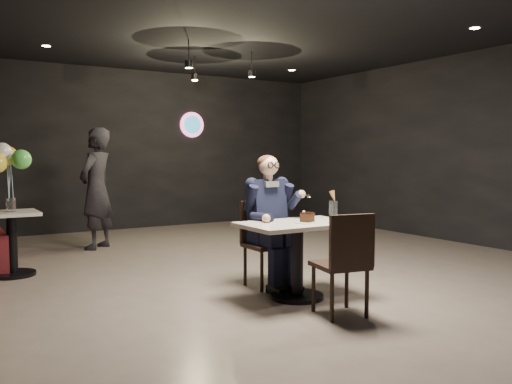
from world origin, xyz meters
TOP-DOWN VIEW (x-y plane):
  - floor at (0.00, 0.00)m, footprint 9.00×9.00m
  - wall_sign at (0.80, 4.47)m, footprint 0.50×0.06m
  - pendant_lights at (0.00, 2.00)m, footprint 1.40×1.20m
  - main_table at (-0.70, -1.23)m, footprint 1.10×0.70m
  - chair_far at (-0.70, -0.68)m, footprint 0.42×0.46m
  - chair_near at (-0.70, -1.88)m, footprint 0.50×0.53m
  - seated_man at (-0.70, -0.68)m, footprint 0.60×0.80m
  - dessert_plate at (-0.67, -1.33)m, footprint 0.21×0.21m
  - cake_slice at (-0.65, -1.32)m, footprint 0.14×0.13m
  - mint_leaf at (-0.62, -1.33)m, footprint 0.06×0.04m
  - sundae_glass at (-0.29, -1.28)m, footprint 0.09×0.09m
  - wafer_cone at (-0.30, -1.30)m, footprint 0.07×0.07m
  - side_table at (-2.95, 1.29)m, footprint 0.59×0.59m
  - balloon_vase at (-2.95, 1.29)m, footprint 0.11×0.11m
  - balloon_bunch at (-2.95, 1.29)m, footprint 0.41×0.41m
  - passerby at (-1.62, 2.61)m, footprint 0.77×0.77m

SIDE VIEW (x-z plane):
  - floor at x=0.00m, z-range 0.00..0.00m
  - side_table at x=-2.95m, z-range 0.00..0.73m
  - main_table at x=-0.70m, z-range 0.00..0.75m
  - chair_far at x=-0.70m, z-range 0.00..0.92m
  - chair_near at x=-0.70m, z-range 0.00..0.92m
  - seated_man at x=-0.70m, z-range 0.00..1.44m
  - dessert_plate at x=-0.67m, z-range 0.75..0.76m
  - cake_slice at x=-0.65m, z-range 0.76..0.84m
  - balloon_vase at x=-2.95m, z-range 0.75..0.91m
  - mint_leaf at x=-0.62m, z-range 0.84..0.85m
  - sundae_glass at x=-0.29m, z-range 0.75..0.95m
  - passerby at x=-1.62m, z-range 0.00..1.81m
  - wafer_cone at x=-0.30m, z-range 0.93..1.05m
  - balloon_bunch at x=-2.95m, z-range 0.90..1.58m
  - wall_sign at x=0.80m, z-range 1.75..2.25m
  - pendant_lights at x=0.00m, z-range 2.70..3.06m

